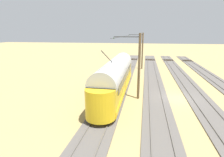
{
  "coord_description": "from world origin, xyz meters",
  "views": [
    {
      "loc": [
        3.79,
        21.16,
        7.43
      ],
      "look_at": [
        7.71,
        -0.66,
        1.9
      ],
      "focal_mm": 29.78,
      "sensor_mm": 36.0,
      "label": 1
    }
  ],
  "objects": [
    {
      "name": "catenary_pole_mid_near",
      "position": [
        4.5,
        0.68,
        3.85
      ],
      "size": [
        3.07,
        0.28,
        7.36
      ],
      "color": "brown",
      "rests_on": "ground"
    },
    {
      "name": "track_outer_siding",
      "position": [
        7.27,
        -0.31,
        0.05
      ],
      "size": [
        2.8,
        80.0,
        0.18
      ],
      "color": "#56514C",
      "rests_on": "ground"
    },
    {
      "name": "vintage_streetcar",
      "position": [
        7.27,
        -0.62,
        2.27
      ],
      "size": [
        2.65,
        18.15,
        5.85
      ],
      "color": "gold",
      "rests_on": "ground"
    },
    {
      "name": "ground_plane",
      "position": [
        0.0,
        0.0,
        0.0
      ],
      "size": [
        220.0,
        220.0,
        0.0
      ],
      "primitive_type": "plane",
      "color": "#9E8956"
    },
    {
      "name": "track_third_siding",
      "position": [
        2.42,
        -0.31,
        0.05
      ],
      "size": [
        2.8,
        80.0,
        0.18
      ],
      "color": "#56514C",
      "rests_on": "ground"
    },
    {
      "name": "catenary_pole_foreground",
      "position": [
        4.5,
        -17.58,
        3.85
      ],
      "size": [
        3.07,
        0.28,
        7.36
      ],
      "color": "brown",
      "rests_on": "ground"
    },
    {
      "name": "overhead_wire_run",
      "position": [
        7.16,
        -9.15,
        6.82
      ],
      "size": [
        2.87,
        22.26,
        0.18
      ],
      "color": "black",
      "rests_on": "ground"
    },
    {
      "name": "track_adjacent_siding",
      "position": [
        -2.42,
        -0.31,
        0.05
      ],
      "size": [
        2.8,
        80.0,
        0.18
      ],
      "color": "#56514C",
      "rests_on": "ground"
    }
  ]
}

